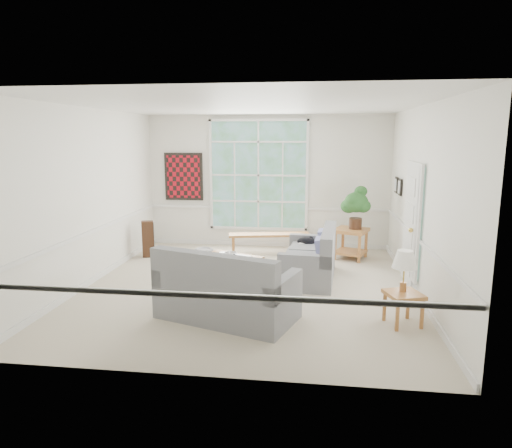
% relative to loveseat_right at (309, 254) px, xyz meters
% --- Properties ---
extents(floor, '(5.50, 6.00, 0.01)m').
position_rel_loveseat_right_xyz_m(floor, '(-1.00, -0.59, -0.47)').
color(floor, '#BCAF99').
rests_on(floor, ground).
extents(ceiling, '(5.50, 6.00, 0.02)m').
position_rel_loveseat_right_xyz_m(ceiling, '(-1.00, -0.59, 2.54)').
color(ceiling, white).
rests_on(ceiling, ground).
extents(wall_back, '(5.50, 0.02, 3.00)m').
position_rel_loveseat_right_xyz_m(wall_back, '(-1.00, 2.41, 1.04)').
color(wall_back, white).
rests_on(wall_back, ground).
extents(wall_front, '(5.50, 0.02, 3.00)m').
position_rel_loveseat_right_xyz_m(wall_front, '(-1.00, -3.59, 1.04)').
color(wall_front, white).
rests_on(wall_front, ground).
extents(wall_left, '(0.02, 6.00, 3.00)m').
position_rel_loveseat_right_xyz_m(wall_left, '(-3.75, -0.59, 1.04)').
color(wall_left, white).
rests_on(wall_left, ground).
extents(wall_right, '(0.02, 6.00, 3.00)m').
position_rel_loveseat_right_xyz_m(wall_right, '(1.75, -0.59, 1.04)').
color(wall_right, white).
rests_on(wall_right, ground).
extents(window_back, '(2.30, 0.08, 2.40)m').
position_rel_loveseat_right_xyz_m(window_back, '(-1.20, 2.37, 1.19)').
color(window_back, white).
rests_on(window_back, wall_back).
extents(entry_door, '(0.08, 0.90, 2.10)m').
position_rel_loveseat_right_xyz_m(entry_door, '(1.71, 0.01, 0.59)').
color(entry_door, white).
rests_on(entry_door, floor).
extents(door_sidelight, '(0.08, 0.26, 1.90)m').
position_rel_loveseat_right_xyz_m(door_sidelight, '(1.71, -0.62, 0.69)').
color(door_sidelight, white).
rests_on(door_sidelight, wall_right).
extents(wall_art, '(0.90, 0.06, 1.10)m').
position_rel_loveseat_right_xyz_m(wall_art, '(-2.95, 2.36, 1.14)').
color(wall_art, '#5E0C12').
rests_on(wall_art, wall_back).
extents(wall_frame_near, '(0.04, 0.26, 0.32)m').
position_rel_loveseat_right_xyz_m(wall_frame_near, '(1.71, 1.16, 1.09)').
color(wall_frame_near, black).
rests_on(wall_frame_near, wall_right).
extents(wall_frame_far, '(0.04, 0.26, 0.32)m').
position_rel_loveseat_right_xyz_m(wall_frame_far, '(1.71, 1.56, 1.09)').
color(wall_frame_far, black).
rests_on(wall_frame_far, wall_right).
extents(loveseat_right, '(1.01, 1.76, 0.92)m').
position_rel_loveseat_right_xyz_m(loveseat_right, '(0.00, 0.00, 0.00)').
color(loveseat_right, slate).
rests_on(loveseat_right, floor).
extents(loveseat_front, '(2.08, 1.52, 1.01)m').
position_rel_loveseat_right_xyz_m(loveseat_front, '(-1.10, -1.96, 0.04)').
color(loveseat_front, slate).
rests_on(loveseat_front, floor).
extents(coffee_table, '(1.18, 0.94, 0.39)m').
position_rel_loveseat_right_xyz_m(coffee_table, '(-1.38, -0.07, -0.27)').
color(coffee_table, '#AD6D36').
rests_on(coffee_table, floor).
extents(pewter_bowl, '(0.38, 0.38, 0.07)m').
position_rel_loveseat_right_xyz_m(pewter_bowl, '(-1.42, -0.02, -0.04)').
color(pewter_bowl, '#A1A1A6').
rests_on(pewter_bowl, coffee_table).
extents(window_bench, '(1.81, 0.69, 0.41)m').
position_rel_loveseat_right_xyz_m(window_bench, '(-0.89, 1.82, -0.25)').
color(window_bench, '#AD6D36').
rests_on(window_bench, floor).
extents(end_table, '(0.82, 0.82, 0.63)m').
position_rel_loveseat_right_xyz_m(end_table, '(0.85, 1.51, -0.14)').
color(end_table, '#AD6D36').
rests_on(end_table, floor).
extents(houseplant, '(0.67, 0.67, 0.90)m').
position_rel_loveseat_right_xyz_m(houseplant, '(0.93, 1.52, 0.62)').
color(houseplant, '#275B26').
rests_on(houseplant, end_table).
extents(side_table, '(0.56, 0.56, 0.45)m').
position_rel_loveseat_right_xyz_m(side_table, '(1.30, -1.90, -0.23)').
color(side_table, '#AD6D36').
rests_on(side_table, floor).
extents(table_lamp, '(0.38, 0.38, 0.57)m').
position_rel_loveseat_right_xyz_m(table_lamp, '(1.29, -1.85, 0.28)').
color(table_lamp, white).
rests_on(table_lamp, side_table).
extents(pet_bed, '(0.51, 0.51, 0.12)m').
position_rel_loveseat_right_xyz_m(pet_bed, '(-2.28, 1.48, -0.40)').
color(pet_bed, gray).
rests_on(pet_bed, floor).
extents(floor_speaker, '(0.29, 0.26, 0.77)m').
position_rel_loveseat_right_xyz_m(floor_speaker, '(-3.40, 1.10, -0.08)').
color(floor_speaker, '#361F12').
rests_on(floor_speaker, floor).
extents(cat, '(0.38, 0.29, 0.17)m').
position_rel_loveseat_right_xyz_m(cat, '(-0.05, 0.61, 0.09)').
color(cat, black).
rests_on(cat, loveseat_right).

